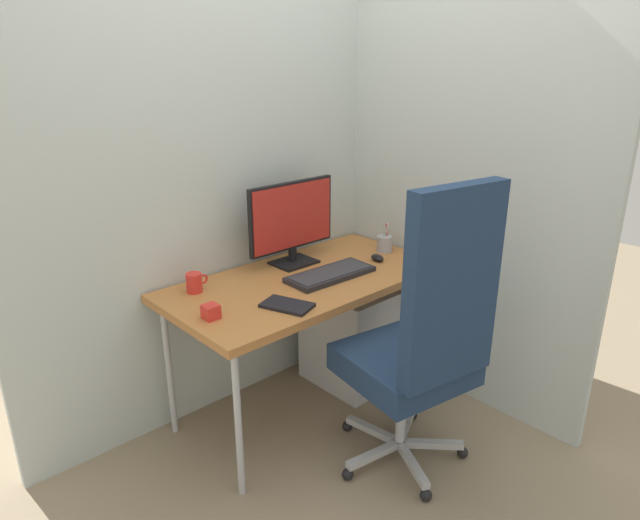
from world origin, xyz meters
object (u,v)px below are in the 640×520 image
notebook (287,305)px  coffee_mug (194,283)px  monitor (292,220)px  office_chair (423,337)px  filing_cabinet (354,333)px  mouse (377,258)px  keyboard (330,274)px  pen_holder (385,243)px  desk_clamp_accessory (211,312)px

notebook → coffee_mug: 0.45m
monitor → notebook: 0.57m
office_chair → filing_cabinet: (0.34, 0.70, -0.37)m
monitor → coffee_mug: (-0.56, 0.01, -0.18)m
mouse → coffee_mug: (-0.89, 0.28, 0.03)m
mouse → monitor: bearing=157.0°
office_chair → coffee_mug: size_ratio=12.11×
monitor → coffee_mug: size_ratio=4.81×
keyboard → coffee_mug: coffee_mug is taller
pen_holder → keyboard: bearing=-171.5°
office_chair → filing_cabinet: size_ratio=2.36×
office_chair → monitor: bearing=86.4°
keyboard → desk_clamp_accessory: bearing=-179.8°
keyboard → pen_holder: (0.47, 0.07, 0.03)m
keyboard → coffee_mug: 0.63m
mouse → filing_cabinet: bearing=132.8°
filing_cabinet → pen_holder: pen_holder is taller
monitor → pen_holder: 0.55m
keyboard → monitor: bearing=92.0°
keyboard → notebook: 0.39m
pen_holder → monitor: bearing=157.7°
mouse → keyboard: bearing=-165.1°
office_chair → notebook: size_ratio=6.14×
monitor → pen_holder: size_ratio=3.27×
filing_cabinet → notebook: 0.81m
filing_cabinet → monitor: monitor is taller
pen_holder → desk_clamp_accessory: (-1.13, -0.07, -0.02)m
office_chair → coffee_mug: bearing=119.8°
office_chair → mouse: bearing=56.6°
monitor → pen_holder: (0.48, -0.20, -0.18)m
office_chair → pen_holder: bearing=51.6°
notebook → pen_holder: bearing=-7.2°
notebook → filing_cabinet: bearing=-1.1°
office_chair → monitor: 0.91m
notebook → monitor: bearing=27.0°
office_chair → coffee_mug: office_chair is taller
office_chair → desk_clamp_accessory: office_chair is taller
mouse → pen_holder: size_ratio=0.54×
notebook → desk_clamp_accessory: 0.32m
office_chair → monitor: (0.05, 0.86, 0.29)m
coffee_mug → desk_clamp_accessory: 0.29m
pen_holder → notebook: size_ratio=0.75×
filing_cabinet → monitor: size_ratio=1.07×
pen_holder → desk_clamp_accessory: 1.13m
desk_clamp_accessory → keyboard: bearing=0.2°
notebook → mouse: bearing=-10.5°
filing_cabinet → coffee_mug: size_ratio=5.13×
pen_holder → filing_cabinet: bearing=171.2°
office_chair → desk_clamp_accessory: 0.85m
monitor → notebook: bearing=-132.8°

